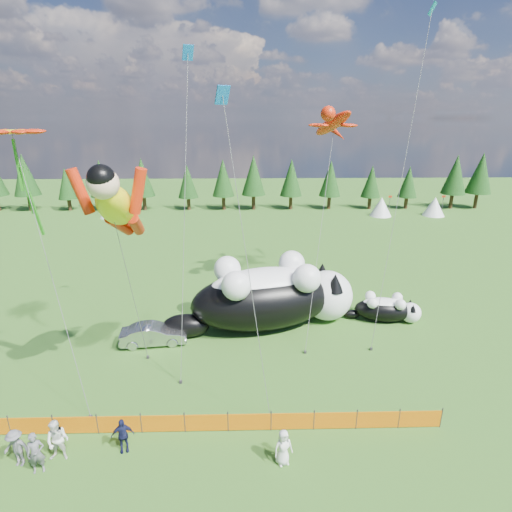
% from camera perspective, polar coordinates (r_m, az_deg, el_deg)
% --- Properties ---
extents(ground, '(160.00, 160.00, 0.00)m').
position_cam_1_polar(ground, '(22.77, -6.31, -18.49)').
color(ground, '#0C370A').
rests_on(ground, ground).
extents(safety_fence, '(22.06, 0.06, 1.10)m').
position_cam_1_polar(safety_fence, '(20.14, -7.10, -22.55)').
color(safety_fence, '#262626').
rests_on(safety_fence, ground).
extents(tree_line, '(90.00, 4.00, 8.00)m').
position_cam_1_polar(tree_line, '(63.77, -3.18, 10.17)').
color(tree_line, black).
rests_on(tree_line, ground).
extents(festival_tents, '(50.00, 3.20, 2.80)m').
position_cam_1_polar(festival_tents, '(59.98, 7.37, 6.95)').
color(festival_tents, white).
rests_on(festival_tents, ground).
extents(cat_large, '(13.35, 6.94, 4.88)m').
position_cam_1_polar(cat_large, '(27.63, 2.34, -5.58)').
color(cat_large, black).
rests_on(cat_large, ground).
extents(cat_small, '(5.41, 2.53, 1.96)m').
position_cam_1_polar(cat_small, '(30.31, 18.18, -7.15)').
color(cat_small, black).
rests_on(cat_small, ground).
extents(car, '(4.33, 1.98, 1.38)m').
position_cam_1_polar(car, '(26.97, -14.43, -10.77)').
color(car, '#AFAFB4').
rests_on(car, ground).
extents(spectator_a, '(0.79, 0.64, 1.88)m').
position_cam_1_polar(spectator_a, '(20.21, -28.94, -23.43)').
color(spectator_a, '#5B5B60').
rests_on(spectator_a, ground).
extents(spectator_b, '(0.95, 0.56, 1.95)m').
position_cam_1_polar(spectator_b, '(20.33, -26.48, -22.55)').
color(spectator_b, silver).
rests_on(spectator_b, ground).
extents(spectator_c, '(1.06, 0.71, 1.65)m').
position_cam_1_polar(spectator_c, '(19.83, -18.52, -23.13)').
color(spectator_c, '#15183B').
rests_on(spectator_c, ground).
extents(spectator_d, '(1.19, 0.72, 1.74)m').
position_cam_1_polar(spectator_d, '(20.91, -31.04, -22.47)').
color(spectator_d, '#5B5B60').
rests_on(spectator_d, ground).
extents(spectator_e, '(0.93, 0.75, 1.65)m').
position_cam_1_polar(spectator_e, '(18.52, 3.91, -25.61)').
color(spectator_e, silver).
rests_on(spectator_e, ground).
extents(superhero_kite, '(5.40, 6.19, 12.65)m').
position_cam_1_polar(superhero_kite, '(19.17, -19.35, 6.77)').
color(superhero_kite, yellow).
rests_on(superhero_kite, ground).
extents(gecko_kite, '(5.44, 12.83, 16.33)m').
position_cam_1_polar(gecko_kite, '(31.11, 10.88, 18.06)').
color(gecko_kite, red).
rests_on(gecko_kite, ground).
extents(flower_kite, '(4.96, 5.45, 14.00)m').
position_cam_1_polar(flower_kite, '(22.53, -31.46, 14.46)').
color(flower_kite, red).
rests_on(flower_kite, ground).
extents(diamond_kite_a, '(1.29, 5.33, 18.14)m').
position_cam_1_polar(diamond_kite_a, '(23.68, -9.75, 24.94)').
color(diamond_kite_a, '#0B61B3').
rests_on(diamond_kite_a, ground).
extents(diamond_kite_b, '(4.42, 7.32, 21.70)m').
position_cam_1_polar(diamond_kite_b, '(30.79, 23.48, 27.77)').
color(diamond_kite_b, '#0B848B').
rests_on(diamond_kite_b, ground).
extents(diamond_kite_c, '(2.62, 2.54, 15.51)m').
position_cam_1_polar(diamond_kite_c, '(17.40, -4.47, 19.88)').
color(diamond_kite_c, '#0B61B3').
rests_on(diamond_kite_c, ground).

